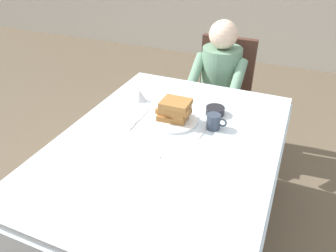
% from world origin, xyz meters
% --- Properties ---
extents(ground_plane, '(14.00, 14.00, 0.00)m').
position_xyz_m(ground_plane, '(0.00, 0.00, 0.00)').
color(ground_plane, brown).
extents(dining_table_main, '(1.12, 1.52, 0.74)m').
position_xyz_m(dining_table_main, '(0.00, 0.00, 0.65)').
color(dining_table_main, silver).
rests_on(dining_table_main, ground).
extents(chair_diner, '(0.44, 0.45, 0.93)m').
position_xyz_m(chair_diner, '(0.00, 1.17, 0.53)').
color(chair_diner, '#4C2D23').
rests_on(chair_diner, ground).
extents(diner_person, '(0.40, 0.43, 1.12)m').
position_xyz_m(diner_person, '(0.00, 1.01, 0.67)').
color(diner_person, gray).
rests_on(diner_person, ground).
extents(plate_breakfast, '(0.28, 0.28, 0.02)m').
position_xyz_m(plate_breakfast, '(-0.04, 0.19, 0.75)').
color(plate_breakfast, white).
rests_on(plate_breakfast, dining_table_main).
extents(breakfast_stack, '(0.20, 0.16, 0.12)m').
position_xyz_m(breakfast_stack, '(-0.04, 0.19, 0.82)').
color(breakfast_stack, '#A36B33').
rests_on(breakfast_stack, plate_breakfast).
extents(cup_coffee, '(0.11, 0.08, 0.08)m').
position_xyz_m(cup_coffee, '(0.18, 0.21, 0.78)').
color(cup_coffee, '#333D4C').
rests_on(cup_coffee, dining_table_main).
extents(bowl_butter, '(0.11, 0.11, 0.04)m').
position_xyz_m(bowl_butter, '(0.15, 0.36, 0.76)').
color(bowl_butter, black).
rests_on(bowl_butter, dining_table_main).
extents(syrup_pitcher, '(0.08, 0.08, 0.07)m').
position_xyz_m(syrup_pitcher, '(-0.34, 0.34, 0.78)').
color(syrup_pitcher, silver).
rests_on(syrup_pitcher, dining_table_main).
extents(fork_left_of_plate, '(0.02, 0.18, 0.00)m').
position_xyz_m(fork_left_of_plate, '(-0.23, 0.17, 0.74)').
color(fork_left_of_plate, silver).
rests_on(fork_left_of_plate, dining_table_main).
extents(knife_right_of_plate, '(0.03, 0.20, 0.00)m').
position_xyz_m(knife_right_of_plate, '(0.15, 0.17, 0.74)').
color(knife_right_of_plate, silver).
rests_on(knife_right_of_plate, dining_table_main).
extents(spoon_near_edge, '(0.15, 0.05, 0.00)m').
position_xyz_m(spoon_near_edge, '(-0.05, -0.13, 0.74)').
color(spoon_near_edge, silver).
rests_on(spoon_near_edge, dining_table_main).
extents(napkin_folded, '(0.18, 0.13, 0.01)m').
position_xyz_m(napkin_folded, '(-0.31, 0.06, 0.74)').
color(napkin_folded, white).
rests_on(napkin_folded, dining_table_main).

